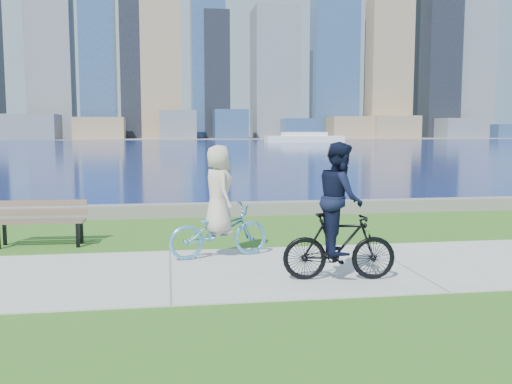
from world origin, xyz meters
TOP-DOWN VIEW (x-y plane):
  - ground at (0.00, 0.00)m, footprint 320.00×320.00m
  - concrete_path at (0.00, 0.00)m, footprint 80.00×3.50m
  - seawall at (0.00, 6.20)m, footprint 90.00×0.50m
  - bay_water at (0.00, 72.00)m, footprint 320.00×131.00m
  - far_shore at (0.00, 130.00)m, footprint 320.00×30.00m
  - city_skyline at (2.64, 129.65)m, footprint 171.92×22.39m
  - ferry_far at (23.34, 86.83)m, footprint 13.35×3.82m
  - park_bench at (-2.58, 2.78)m, footprint 1.78×0.68m
  - cyclist_woman at (0.90, 1.06)m, footprint 1.07×1.98m
  - cyclist_man at (2.62, -0.82)m, footprint 0.75×1.81m

SIDE VIEW (x-z plane):
  - ground at x=0.00m, z-range 0.00..0.00m
  - bay_water at x=0.00m, z-range 0.00..0.01m
  - concrete_path at x=0.00m, z-range 0.00..0.02m
  - far_shore at x=0.00m, z-range 0.00..0.12m
  - seawall at x=0.00m, z-range 0.00..0.35m
  - park_bench at x=-2.58m, z-range 0.10..1.01m
  - ferry_far at x=23.34m, z-range -0.15..1.66m
  - cyclist_woman at x=0.90m, z-range -0.25..1.82m
  - cyclist_man at x=2.62m, z-range -0.15..2.01m
  - city_skyline at x=2.64m, z-range -14.46..61.54m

